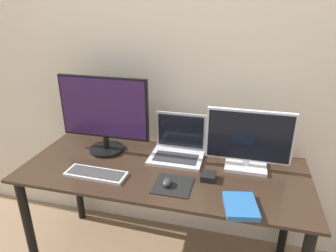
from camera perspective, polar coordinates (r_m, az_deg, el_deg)
The scene contains 10 objects.
wall_back at distance 1.95m, azimuth 2.13°, elevation 11.19°, with size 7.00×0.05×2.50m.
desk at distance 1.83m, azimuth -0.96°, elevation -11.28°, with size 1.65×0.68×0.73m.
monitor_left at distance 1.91m, azimuth -12.09°, elevation 2.30°, with size 0.58×0.22×0.49m.
monitor_right at distance 1.76m, azimuth 15.07°, elevation -2.77°, with size 0.48×0.17×0.36m.
laptop at distance 1.88m, azimuth 1.95°, elevation -3.90°, with size 0.32×0.26×0.26m.
keyboard at distance 1.75m, azimuth -13.57°, elevation -8.86°, with size 0.35×0.13×0.02m.
mousepad at distance 1.62m, azimuth 0.94°, elevation -11.25°, with size 0.20×0.20×0.00m.
mouse at distance 1.60m, azimuth -0.17°, elevation -10.69°, with size 0.04×0.07×0.04m.
book at distance 1.50m, azimuth 13.66°, elevation -14.56°, with size 0.18×0.22×0.03m.
power_brick at distance 1.68m, azimuth 7.70°, elevation -9.51°, with size 0.08×0.09×0.03m.
Camera 1 is at (0.41, -1.12, 1.64)m, focal length 32.00 mm.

